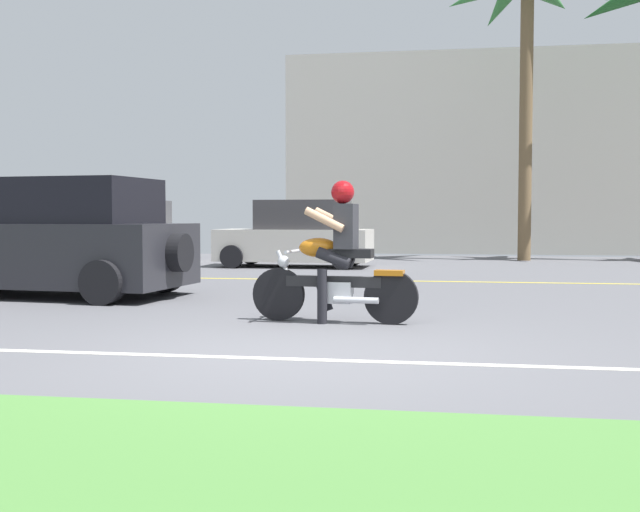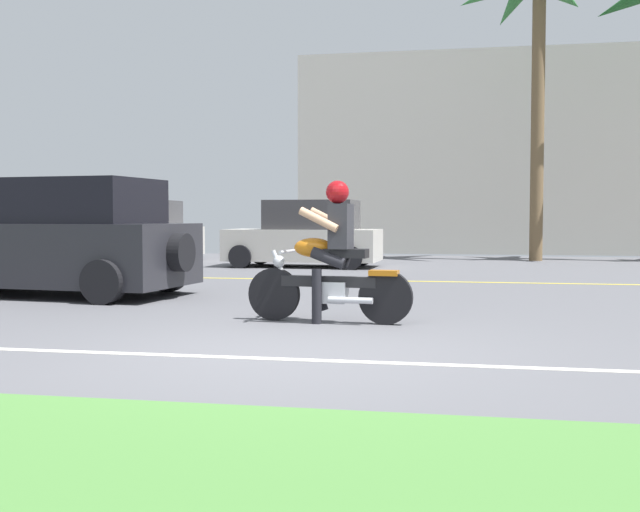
# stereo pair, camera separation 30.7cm
# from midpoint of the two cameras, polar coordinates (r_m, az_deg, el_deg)

# --- Properties ---
(ground) EXTENTS (56.00, 30.00, 0.04)m
(ground) POSITION_cam_midpoint_polar(r_m,az_deg,el_deg) (10.05, 1.05, -4.30)
(ground) COLOR #545459
(lane_line_near) EXTENTS (50.40, 0.12, 0.01)m
(lane_line_near) POSITION_cam_midpoint_polar(r_m,az_deg,el_deg) (6.81, -3.04, -7.58)
(lane_line_near) COLOR silver
(lane_line_near) RESTS_ON ground
(lane_line_far) EXTENTS (50.40, 0.12, 0.01)m
(lane_line_far) POSITION_cam_midpoint_polar(r_m,az_deg,el_deg) (15.03, 3.84, -1.81)
(lane_line_far) COLOR yellow
(lane_line_far) RESTS_ON ground
(motorcyclist) EXTENTS (1.99, 0.65, 1.66)m
(motorcyclist) POSITION_cam_midpoint_polar(r_m,az_deg,el_deg) (9.07, 0.16, -0.50)
(motorcyclist) COLOR black
(motorcyclist) RESTS_ON ground
(suv_nearby) EXTENTS (4.81, 2.54, 1.83)m
(suv_nearby) POSITION_cam_midpoint_polar(r_m,az_deg,el_deg) (12.97, -20.20, 1.19)
(suv_nearby) COLOR #232328
(suv_nearby) RESTS_ON ground
(parked_car_0) EXTENTS (4.14, 2.25, 1.69)m
(parked_car_0) POSITION_cam_midpoint_polar(r_m,az_deg,el_deg) (22.39, -15.02, 1.64)
(parked_car_0) COLOR beige
(parked_car_0) RESTS_ON ground
(parked_car_1) EXTENTS (3.79, 1.94, 1.64)m
(parked_car_1) POSITION_cam_midpoint_polar(r_m,az_deg,el_deg) (19.11, -2.15, 1.47)
(parked_car_1) COLOR beige
(parked_car_1) RESTS_ON ground
(building_far) EXTENTS (16.03, 4.00, 6.69)m
(building_far) POSITION_cam_midpoint_polar(r_m,az_deg,el_deg) (28.04, 14.38, 7.13)
(building_far) COLOR #BCB7AD
(building_far) RESTS_ON ground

